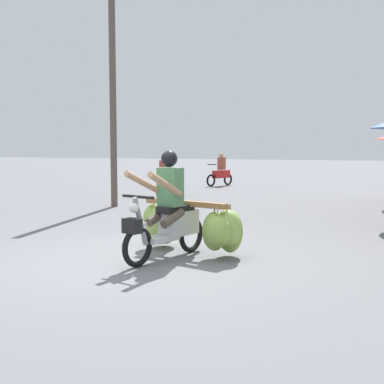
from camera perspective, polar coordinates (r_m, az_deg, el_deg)
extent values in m
plane|color=slate|center=(7.14, -6.97, -8.02)|extent=(120.00, 120.00, 0.00)
torus|color=black|center=(6.79, -6.29, -6.28)|extent=(0.22, 0.56, 0.56)
torus|color=black|center=(7.69, -0.11, -4.91)|extent=(0.22, 0.56, 0.56)
cube|color=silver|center=(7.15, -3.52, -5.36)|extent=(0.38, 0.60, 0.08)
cube|color=silver|center=(7.42, -1.51, -3.55)|extent=(0.44, 0.69, 0.36)
cube|color=black|center=(7.33, -1.91, -1.93)|extent=(0.41, 0.65, 0.10)
cylinder|color=gray|center=(6.77, -5.97, -3.39)|extent=(0.14, 0.29, 0.69)
cylinder|color=black|center=(6.70, -6.23, -0.55)|extent=(0.55, 0.18, 0.04)
sphere|color=silver|center=(6.66, -6.69, -1.80)|extent=(0.14, 0.14, 0.14)
cube|color=black|center=(6.67, -6.91, -3.88)|extent=(0.27, 0.22, 0.20)
cube|color=silver|center=(6.74, -6.32, -3.78)|extent=(0.17, 0.30, 0.04)
cube|color=olive|center=(7.50, -0.80, -1.30)|extent=(1.47, 0.49, 0.08)
cube|color=olive|center=(7.64, 0.03, -1.40)|extent=(1.32, 0.43, 0.06)
ellipsoid|color=#7DA140|center=(7.42, 4.39, -4.55)|extent=(0.47, 0.44, 0.63)
cylinder|color=#998459|center=(7.37, 4.41, -1.85)|extent=(0.02, 0.02, 0.13)
ellipsoid|color=#8CB04F|center=(7.22, 4.09, -4.16)|extent=(0.49, 0.46, 0.54)
cylinder|color=#998459|center=(7.18, 4.10, -1.90)|extent=(0.02, 0.02, 0.09)
ellipsoid|color=#8BAE4D|center=(8.17, -3.08, -3.87)|extent=(0.50, 0.47, 0.60)
cylinder|color=#998459|center=(8.12, -3.09, -1.36)|extent=(0.02, 0.02, 0.17)
ellipsoid|color=#86A948|center=(7.10, 2.95, -4.53)|extent=(0.56, 0.54, 0.45)
cylinder|color=#998459|center=(7.06, 2.96, -2.30)|extent=(0.02, 0.02, 0.16)
ellipsoid|color=#81A544|center=(7.26, 2.61, -4.54)|extent=(0.37, 0.34, 0.58)
cylinder|color=#998459|center=(7.21, 2.62, -2.01)|extent=(0.02, 0.02, 0.13)
ellipsoid|color=#87AB4A|center=(8.06, -4.29, -3.04)|extent=(0.50, 0.48, 0.50)
cylinder|color=#998459|center=(8.02, -4.30, -1.16)|extent=(0.02, 0.02, 0.09)
ellipsoid|color=#86AA49|center=(7.90, -3.75, -3.84)|extent=(0.44, 0.41, 0.61)
cylinder|color=#998459|center=(7.86, -3.76, -1.40)|extent=(0.02, 0.02, 0.12)
cube|color=#4C7F51|center=(7.20, -2.52, 0.59)|extent=(0.39, 0.30, 0.56)
sphere|color=black|center=(7.17, -2.63, 3.85)|extent=(0.24, 0.24, 0.24)
cylinder|color=tan|center=(6.81, -3.09, 0.87)|extent=(0.22, 0.72, 0.39)
cylinder|color=tan|center=(7.07, -5.50, 1.01)|extent=(0.32, 0.71, 0.39)
cylinder|color=#4C4238|center=(7.07, -2.25, -3.01)|extent=(0.24, 0.46, 0.27)
cylinder|color=#4C4238|center=(7.25, -3.96, -2.81)|extent=(0.24, 0.46, 0.27)
torus|color=black|center=(20.55, 2.19, 1.33)|extent=(0.27, 0.51, 0.52)
torus|color=black|center=(21.38, 4.16, 1.47)|extent=(0.27, 0.51, 0.52)
cube|color=red|center=(21.03, 3.38, 2.07)|extent=(0.56, 0.92, 0.32)
cylinder|color=black|center=(20.56, 2.29, 3.17)|extent=(0.48, 0.22, 0.04)
cube|color=#994738|center=(21.02, 3.42, 3.29)|extent=(0.35, 0.30, 0.52)
sphere|color=tan|center=(21.00, 3.39, 4.25)|extent=(0.20, 0.20, 0.20)
torus|color=black|center=(16.70, -2.32, 0.46)|extent=(0.12, 0.52, 0.52)
torus|color=black|center=(15.68, -3.72, 0.14)|extent=(0.12, 0.52, 0.52)
cube|color=red|center=(16.08, -3.13, 1.13)|extent=(0.30, 0.91, 0.32)
cylinder|color=black|center=(16.62, -2.39, 2.71)|extent=(0.50, 0.07, 0.04)
cube|color=#994738|center=(16.04, -3.17, 2.73)|extent=(0.31, 0.22, 0.52)
sphere|color=tan|center=(16.04, -3.15, 3.98)|extent=(0.20, 0.20, 0.20)
cylinder|color=brown|center=(13.81, -9.08, 10.46)|extent=(0.18, 0.18, 5.84)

